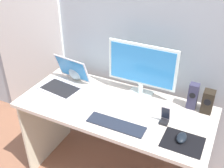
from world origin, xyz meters
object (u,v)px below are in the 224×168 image
object	(u,v)px
speaker_right	(208,102)
laptop	(65,82)
speaker_near_monitor	(193,96)
phone_in_dock	(165,117)
monitor	(142,68)
fishbowl	(78,71)
keyboard_external	(116,124)
mouse	(182,138)

from	to	relation	value
speaker_right	laptop	world-z (taller)	laptop
speaker_near_monitor	phone_in_dock	size ratio (longest dim) A/B	1.43
monitor	speaker_right	world-z (taller)	monitor
fishbowl	keyboard_external	size ratio (longest dim) A/B	0.38
speaker_right	laptop	bearing A→B (deg)	-171.13
speaker_right	keyboard_external	xyz separation A→B (m)	(-0.51, -0.42, -0.08)
mouse	phone_in_dock	size ratio (longest dim) A/B	0.73
speaker_right	phone_in_dock	bearing A→B (deg)	-131.91
speaker_right	fishbowl	world-z (taller)	speaker_right
speaker_near_monitor	fishbowl	world-z (taller)	speaker_near_monitor
phone_in_dock	speaker_right	bearing A→B (deg)	48.09
keyboard_external	speaker_right	bearing A→B (deg)	38.97
monitor	phone_in_dock	xyz separation A→B (m)	(0.27, -0.25, -0.19)
speaker_right	keyboard_external	bearing A→B (deg)	-140.49
monitor	fishbowl	xyz separation A→B (m)	(-0.56, -0.00, -0.16)
laptop	mouse	xyz separation A→B (m)	(1.00, -0.20, -0.03)
monitor	laptop	bearing A→B (deg)	-164.62
phone_in_dock	monitor	bearing A→B (deg)	137.73
monitor	laptop	size ratio (longest dim) A/B	1.49
speaker_near_monitor	mouse	size ratio (longest dim) A/B	1.97
laptop	speaker_right	bearing A→B (deg)	8.87
monitor	keyboard_external	world-z (taller)	monitor
monitor	fishbowl	world-z (taller)	monitor
keyboard_external	monitor	bearing A→B (deg)	88.06
mouse	phone_in_dock	xyz separation A→B (m)	(-0.14, 0.11, 0.03)
monitor	speaker_right	xyz separation A→B (m)	(0.50, 0.01, -0.15)
speaker_near_monitor	mouse	xyz separation A→B (m)	(0.02, -0.37, -0.08)
keyboard_external	mouse	world-z (taller)	mouse
speaker_right	fishbowl	size ratio (longest dim) A/B	1.11
phone_in_dock	speaker_near_monitor	bearing A→B (deg)	64.39
keyboard_external	phone_in_dock	xyz separation A→B (m)	(0.28, 0.17, 0.04)
laptop	fishbowl	xyz separation A→B (m)	(0.02, 0.16, 0.03)
phone_in_dock	keyboard_external	bearing A→B (deg)	-149.48
keyboard_external	phone_in_dock	size ratio (longest dim) A/B	2.88
fishbowl	phone_in_dock	xyz separation A→B (m)	(0.83, -0.24, -0.02)
laptop	fishbowl	distance (m)	0.16
speaker_near_monitor	keyboard_external	world-z (taller)	speaker_near_monitor
laptop	phone_in_dock	xyz separation A→B (m)	(0.86, -0.08, 0.00)
speaker_near_monitor	laptop	xyz separation A→B (m)	(-0.98, -0.17, -0.05)
monitor	speaker_near_monitor	distance (m)	0.41
monitor	speaker_near_monitor	world-z (taller)	monitor
speaker_near_monitor	fishbowl	distance (m)	0.95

